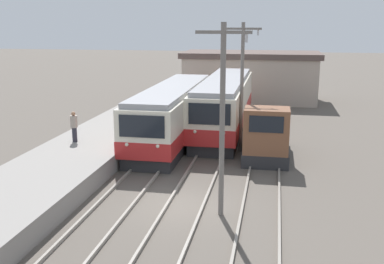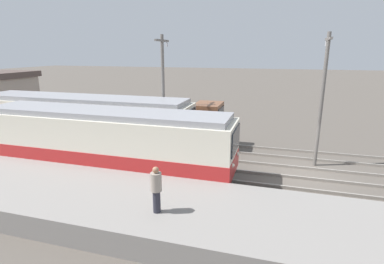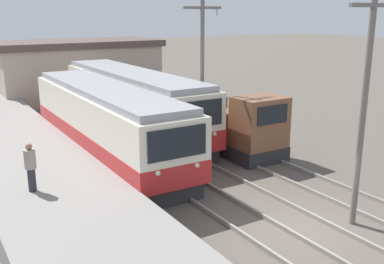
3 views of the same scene
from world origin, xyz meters
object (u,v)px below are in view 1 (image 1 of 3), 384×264
object	(u,v)px
commuter_train_center	(224,106)
person_on_platform	(74,125)
shunting_locomotive	(267,136)
catenary_mast_mid	(242,83)
catenary_mast_near	(223,115)
commuter_train_left	(174,115)

from	to	relation	value
commuter_train_center	person_on_platform	distance (m)	10.78
shunting_locomotive	catenary_mast_mid	distance (m)	3.28
person_on_platform	catenary_mast_near	bearing A→B (deg)	-34.39
catenary_mast_near	person_on_platform	world-z (taller)	catenary_mast_near
shunting_locomotive	person_on_platform	bearing A→B (deg)	-168.33
person_on_platform	shunting_locomotive	bearing A→B (deg)	11.67
shunting_locomotive	catenary_mast_near	distance (m)	8.65
commuter_train_center	catenary_mast_mid	world-z (taller)	catenary_mast_mid
shunting_locomotive	commuter_train_left	bearing A→B (deg)	155.99
commuter_train_center	catenary_mast_mid	xyz separation A→B (m)	(1.51, -4.87, 2.27)
catenary_mast_near	person_on_platform	distance (m)	10.77
catenary_mast_mid	person_on_platform	size ratio (longest dim) A/B	4.35
catenary_mast_mid	commuter_train_center	bearing A→B (deg)	107.20
commuter_train_left	catenary_mast_near	distance (m)	11.73
commuter_train_left	commuter_train_center	xyz separation A→B (m)	(2.80, 3.32, 0.06)
shunting_locomotive	catenary_mast_mid	world-z (taller)	catenary_mast_mid
commuter_train_center	person_on_platform	world-z (taller)	commuter_train_center
catenary_mast_mid	catenary_mast_near	bearing A→B (deg)	-90.00
commuter_train_center	commuter_train_left	bearing A→B (deg)	-130.18
commuter_train_center	shunting_locomotive	distance (m)	6.63
commuter_train_left	catenary_mast_mid	size ratio (longest dim) A/B	1.87
commuter_train_center	catenary_mast_near	distance (m)	14.24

